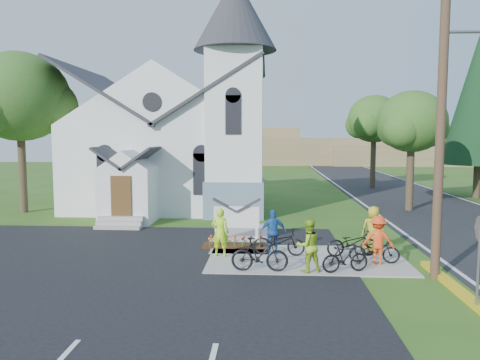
# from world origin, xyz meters

# --- Properties ---
(ground) EXTENTS (120.00, 120.00, 0.00)m
(ground) POSITION_xyz_m (0.00, 0.00, 0.00)
(ground) COLOR #315718
(ground) RESTS_ON ground
(parking_lot) EXTENTS (20.00, 16.00, 0.02)m
(parking_lot) POSITION_xyz_m (-7.00, -2.00, 0.01)
(parking_lot) COLOR black
(parking_lot) RESTS_ON ground
(road) EXTENTS (8.00, 90.00, 0.02)m
(road) POSITION_xyz_m (10.00, 15.00, 0.01)
(road) COLOR black
(road) RESTS_ON ground
(sidewalk) EXTENTS (7.00, 4.00, 0.05)m
(sidewalk) POSITION_xyz_m (1.50, 0.50, 0.03)
(sidewalk) COLOR #9E978F
(sidewalk) RESTS_ON ground
(church) EXTENTS (12.35, 12.00, 13.00)m
(church) POSITION_xyz_m (-5.48, 12.48, 5.25)
(church) COLOR white
(church) RESTS_ON ground
(church_sign) EXTENTS (2.20, 0.40, 1.70)m
(church_sign) POSITION_xyz_m (-1.20, 3.20, 1.03)
(church_sign) COLOR #9E978F
(church_sign) RESTS_ON ground
(flower_bed) EXTENTS (2.60, 1.10, 0.07)m
(flower_bed) POSITION_xyz_m (-1.20, 2.30, 0.04)
(flower_bed) COLOR #37220F
(flower_bed) RESTS_ON ground
(utility_pole) EXTENTS (3.45, 0.28, 10.00)m
(utility_pole) POSITION_xyz_m (5.36, -1.50, 5.40)
(utility_pole) COLOR #453222
(utility_pole) RESTS_ON ground
(tree_lot_corner) EXTENTS (5.60, 5.60, 9.15)m
(tree_lot_corner) POSITION_xyz_m (-14.00, 10.00, 6.60)
(tree_lot_corner) COLOR #36291D
(tree_lot_corner) RESTS_ON ground
(tree_road_near) EXTENTS (4.00, 4.00, 7.05)m
(tree_road_near) POSITION_xyz_m (8.50, 12.00, 5.21)
(tree_road_near) COLOR #36291D
(tree_road_near) RESTS_ON ground
(tree_road_mid) EXTENTS (4.40, 4.40, 7.80)m
(tree_road_mid) POSITION_xyz_m (9.00, 24.00, 5.78)
(tree_road_mid) COLOR #36291D
(tree_road_mid) RESTS_ON ground
(distant_hills) EXTENTS (61.00, 10.00, 5.60)m
(distant_hills) POSITION_xyz_m (3.36, 56.33, 2.17)
(distant_hills) COLOR olive
(distant_hills) RESTS_ON ground
(cyclist_0) EXTENTS (0.69, 0.49, 1.77)m
(cyclist_0) POSITION_xyz_m (-1.63, 0.64, 0.94)
(cyclist_0) COLOR #B0EE1C
(cyclist_0) RESTS_ON sidewalk
(bike_0) EXTENTS (1.96, 0.88, 1.00)m
(bike_0) POSITION_xyz_m (0.52, 0.91, 0.55)
(bike_0) COLOR black
(bike_0) RESTS_ON sidewalk
(cyclist_1) EXTENTS (1.01, 0.90, 1.72)m
(cyclist_1) POSITION_xyz_m (1.41, -1.14, 0.91)
(cyclist_1) COLOR #94BC23
(cyclist_1) RESTS_ON sidewalk
(bike_1) EXTENTS (1.86, 0.56, 1.11)m
(bike_1) POSITION_xyz_m (-0.16, -1.20, 0.61)
(bike_1) COLOR black
(bike_1) RESTS_ON sidewalk
(cyclist_2) EXTENTS (1.04, 0.59, 1.68)m
(cyclist_2) POSITION_xyz_m (0.31, 1.04, 0.89)
(cyclist_2) COLOR #2058A3
(cyclist_2) RESTS_ON sidewalk
(bike_2) EXTENTS (1.97, 0.96, 0.99)m
(bike_2) POSITION_xyz_m (3.18, 0.89, 0.55)
(bike_2) COLOR black
(bike_2) RESTS_ON sidewalk
(cyclist_3) EXTENTS (1.17, 0.81, 1.66)m
(cyclist_3) POSITION_xyz_m (3.88, -0.04, 0.88)
(cyclist_3) COLOR #EA461A
(cyclist_3) RESTS_ON sidewalk
(bike_3) EXTENTS (1.63, 0.84, 0.94)m
(bike_3) POSITION_xyz_m (2.59, -1.15, 0.52)
(bike_3) COLOR black
(bike_3) RESTS_ON sidewalk
(cyclist_4) EXTENTS (0.93, 0.68, 1.75)m
(cyclist_4) POSITION_xyz_m (4.08, 1.58, 0.93)
(cyclist_4) COLOR #B0A221
(cyclist_4) RESTS_ON sidewalk
(bike_4) EXTENTS (1.77, 0.76, 0.90)m
(bike_4) POSITION_xyz_m (3.78, 0.05, 0.50)
(bike_4) COLOR black
(bike_4) RESTS_ON sidewalk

